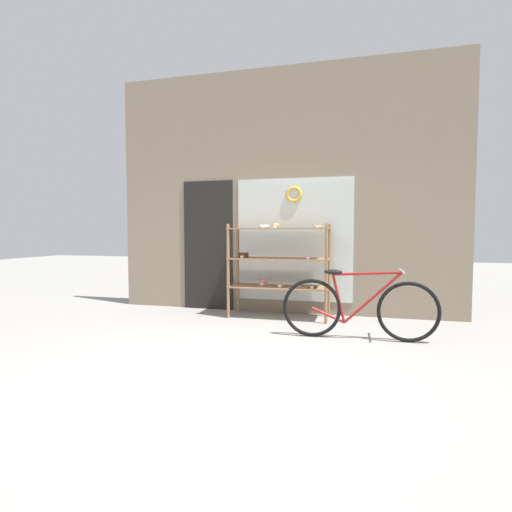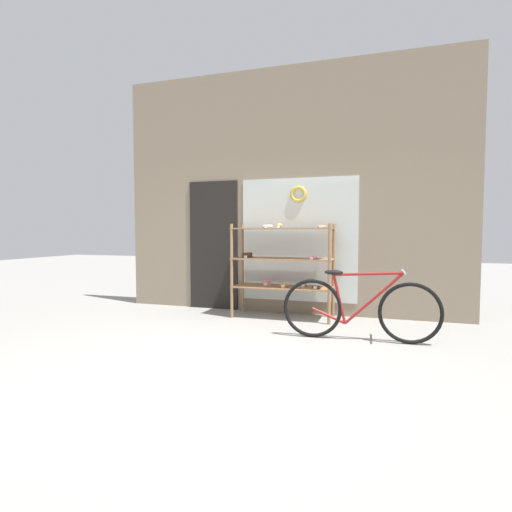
{
  "view_description": "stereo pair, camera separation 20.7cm",
  "coord_description": "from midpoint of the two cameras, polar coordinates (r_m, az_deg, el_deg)",
  "views": [
    {
      "loc": [
        1.23,
        -3.42,
        1.27
      ],
      "look_at": [
        0.02,
        1.11,
        0.99
      ],
      "focal_mm": 28.0,
      "sensor_mm": 36.0,
      "label": 1
    },
    {
      "loc": [
        1.43,
        -3.37,
        1.27
      ],
      "look_at": [
        0.02,
        1.11,
        0.99
      ],
      "focal_mm": 28.0,
      "sensor_mm": 36.0,
      "label": 2
    }
  ],
  "objects": [
    {
      "name": "ground_plane",
      "position": [
        3.86,
        -6.3,
        -15.78
      ],
      "size": [
        30.0,
        30.0,
        0.0
      ],
      "primitive_type": "plane",
      "color": "gray"
    },
    {
      "name": "storefront_facade",
      "position": [
        6.33,
        2.52,
        8.78
      ],
      "size": [
        5.46,
        0.13,
        3.82
      ],
      "color": "gray",
      "rests_on": "ground_plane"
    },
    {
      "name": "display_case",
      "position": [
        5.91,
        2.24,
        -0.64
      ],
      "size": [
        1.47,
        0.52,
        1.4
      ],
      "color": "#8E6642",
      "rests_on": "ground_plane"
    },
    {
      "name": "bicycle",
      "position": [
        4.87,
        13.21,
        -7.22
      ],
      "size": [
        1.81,
        0.46,
        0.84
      ],
      "rotation": [
        0.0,
        0.0,
        0.03
      ],
      "color": "black",
      "rests_on": "ground_plane"
    }
  ]
}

